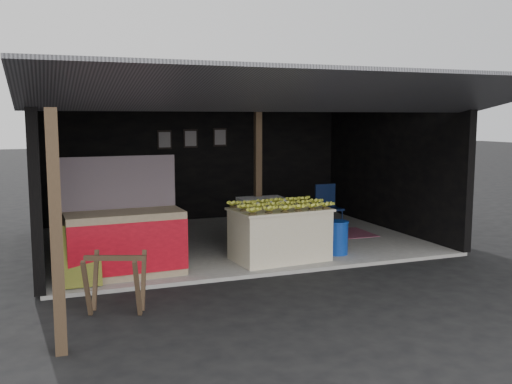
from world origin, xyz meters
name	(u,v)px	position (x,y,z in m)	size (l,w,h in m)	color
ground	(284,275)	(0.00, 0.00, 0.00)	(80.00, 80.00, 0.00)	black
concrete_slab	(232,241)	(0.00, 2.50, 0.03)	(7.00, 5.00, 0.06)	gray
shophouse	(227,133)	(0.00, 2.82, 2.10)	(7.40, 7.29, 3.02)	black
banana_table	(280,234)	(0.23, 0.70, 0.49)	(1.64, 1.09, 0.86)	silver
banana_pile	(280,203)	(0.23, 0.70, 1.01)	(1.44, 0.87, 0.17)	yellow
white_crate	(262,223)	(0.29, 1.67, 0.51)	(0.83, 0.59, 0.91)	white
neighbor_stall	(125,240)	(-2.29, 0.66, 0.59)	(1.74, 0.84, 1.77)	#998466
green_signboard	(79,256)	(-2.97, 0.27, 0.49)	(0.58, 0.04, 0.87)	black
sawhorse	(116,277)	(-2.62, -0.87, 0.46)	(0.84, 0.84, 0.73)	#483524
water_barrel	(337,238)	(1.31, 0.71, 0.33)	(0.37, 0.37, 0.55)	navy
plastic_chair	(327,204)	(2.10, 2.57, 0.63)	(0.46, 0.46, 0.97)	#091535
magenta_rug	(335,234)	(2.08, 2.20, 0.07)	(1.50, 1.00, 0.01)	maroon
picture_frames	(192,138)	(-0.17, 4.89, 1.93)	(1.62, 0.04, 0.46)	black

